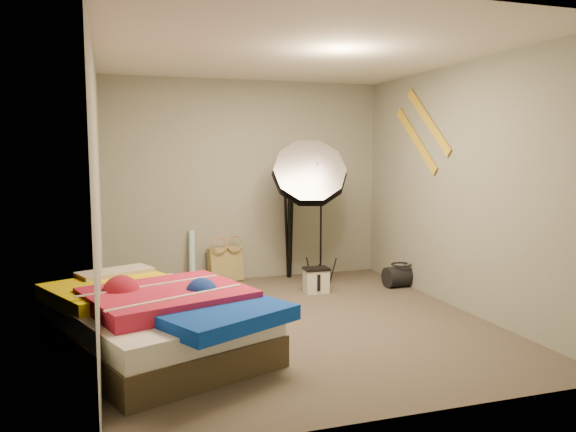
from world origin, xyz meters
name	(u,v)px	position (x,y,z in m)	size (l,w,h in m)	color
floor	(297,322)	(0.00, 0.00, 0.00)	(4.00, 4.00, 0.00)	brown
ceiling	(298,52)	(0.00, 0.00, 2.50)	(4.00, 4.00, 0.00)	silver
wall_back	(247,181)	(0.00, 2.00, 1.25)	(3.50, 3.50, 0.00)	gray
wall_front	(407,214)	(0.00, -2.00, 1.25)	(3.50, 3.50, 0.00)	gray
wall_left	(98,196)	(-1.75, 0.00, 1.25)	(4.00, 4.00, 0.00)	gray
wall_right	(460,188)	(1.75, 0.00, 1.25)	(4.00, 4.00, 0.00)	gray
tote_bag	(225,264)	(-0.30, 1.90, 0.21)	(0.43, 0.13, 0.43)	tan
wrapping_roll	(192,257)	(-0.72, 1.90, 0.33)	(0.08, 0.08, 0.66)	#62BCD5
camera_case	(316,281)	(0.58, 1.03, 0.13)	(0.27, 0.19, 0.27)	silver
duffel_bag	(401,276)	(1.65, 0.98, 0.12)	(0.25, 0.25, 0.40)	black
wall_stripe_upper	(428,121)	(1.73, 0.60, 1.95)	(0.02, 1.10, 0.10)	gold
wall_stripe_lower	(416,140)	(1.73, 0.85, 1.75)	(0.02, 1.10, 0.10)	gold
bed	(155,319)	(-1.34, -0.40, 0.27)	(1.95, 2.22, 0.55)	#443826
photo_umbrella	(309,176)	(0.59, 1.31, 1.34)	(1.18, 0.93, 1.86)	black
camera_tripod	(289,216)	(0.53, 1.88, 0.79)	(0.10, 0.10, 1.38)	black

